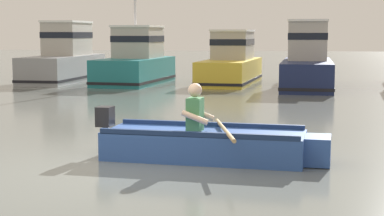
{
  "coord_description": "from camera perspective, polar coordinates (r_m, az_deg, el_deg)",
  "views": [
    {
      "loc": [
        2.6,
        -8.3,
        1.96
      ],
      "look_at": [
        0.56,
        2.93,
        0.55
      ],
      "focal_mm": 56.82,
      "sensor_mm": 36.0,
      "label": 1
    }
  ],
  "objects": [
    {
      "name": "ground_plane",
      "position": [
        8.91,
        -6.95,
        -5.71
      ],
      "size": [
        120.0,
        120.0,
        0.0
      ],
      "primitive_type": "plane",
      "color": "slate"
    },
    {
      "name": "moored_boat_teal",
      "position": [
        23.91,
        -5.3,
        4.33
      ],
      "size": [
        2.34,
        4.76,
        4.7
      ],
      "color": "#1E727A",
      "rests_on": "ground"
    },
    {
      "name": "moored_boat_yellow",
      "position": [
        24.0,
        3.7,
        4.2
      ],
      "size": [
        2.15,
        5.4,
        2.1
      ],
      "color": "gold",
      "rests_on": "ground"
    },
    {
      "name": "rowboat_with_person",
      "position": [
        9.49,
        1.58,
        -3.33
      ],
      "size": [
        3.72,
        1.95,
        1.19
      ],
      "color": "#2D519E",
      "rests_on": "ground"
    },
    {
      "name": "moored_boat_grey",
      "position": [
        25.58,
        -11.86,
        4.53
      ],
      "size": [
        1.84,
        5.42,
        2.47
      ],
      "color": "gray",
      "rests_on": "ground"
    },
    {
      "name": "moored_boat_navy",
      "position": [
        22.73,
        10.77,
        4.24
      ],
      "size": [
        1.86,
        6.02,
        2.46
      ],
      "color": "#19234C",
      "rests_on": "ground"
    }
  ]
}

